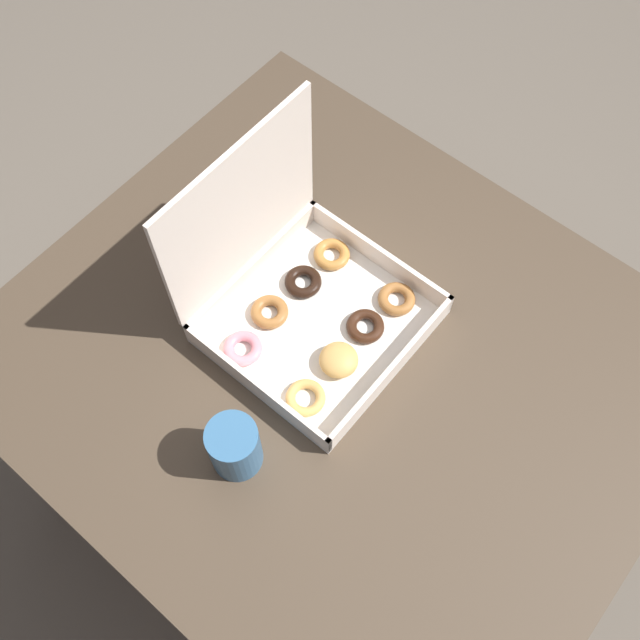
{
  "coord_description": "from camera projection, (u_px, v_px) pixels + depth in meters",
  "views": [
    {
      "loc": [
        -0.4,
        -0.29,
        1.8
      ],
      "look_at": [
        0.03,
        0.06,
        0.73
      ],
      "focal_mm": 42.0,
      "sensor_mm": 36.0,
      "label": 1
    }
  ],
  "objects": [
    {
      "name": "coffee_mug",
      "position": [
        234.0,
        446.0,
        1.07
      ],
      "size": [
        0.08,
        0.08,
        0.1
      ],
      "color": "teal",
      "rests_on": "dining_table"
    },
    {
      "name": "dining_table",
      "position": [
        338.0,
        382.0,
        1.28
      ],
      "size": [
        0.9,
        1.04,
        0.71
      ],
      "color": "#4C3D2D",
      "rests_on": "ground_plane"
    },
    {
      "name": "ground_plane",
      "position": [
        333.0,
        477.0,
        1.82
      ],
      "size": [
        8.0,
        8.0,
        0.0
      ],
      "primitive_type": "plane",
      "color": "#6B6054"
    },
    {
      "name": "donut_box",
      "position": [
        298.0,
        291.0,
        1.18
      ],
      "size": [
        0.32,
        0.3,
        0.32
      ],
      "color": "silver",
      "rests_on": "dining_table"
    }
  ]
}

